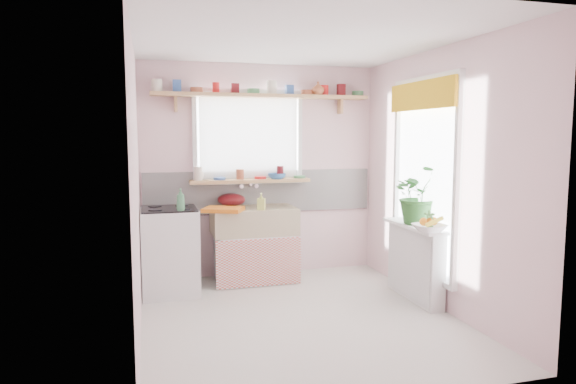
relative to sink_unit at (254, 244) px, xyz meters
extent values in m
plane|color=beige|center=(0.15, -1.29, -0.43)|extent=(3.20, 3.20, 0.00)
plane|color=white|center=(0.15, -1.29, 2.07)|extent=(3.20, 3.20, 0.00)
plane|color=beige|center=(0.15, 0.31, 0.82)|extent=(2.80, 0.00, 2.80)
plane|color=beige|center=(0.15, -2.89, 0.82)|extent=(2.80, 0.00, 2.80)
plane|color=beige|center=(-1.25, -1.29, 0.82)|extent=(0.00, 3.20, 3.20)
plane|color=beige|center=(1.55, -1.29, 0.82)|extent=(0.00, 3.20, 3.20)
cube|color=white|center=(0.15, 0.29, 0.57)|extent=(2.74, 0.03, 0.50)
cube|color=pink|center=(0.15, 0.29, 0.37)|extent=(2.74, 0.02, 0.12)
cube|color=white|center=(0.00, 0.30, 1.22)|extent=(1.20, 0.01, 1.00)
cube|color=white|center=(0.00, 0.24, 1.22)|extent=(1.15, 0.02, 0.95)
cube|color=white|center=(1.54, -1.09, 0.82)|extent=(0.01, 1.10, 1.90)
cube|color=gold|center=(1.46, -1.09, 1.63)|extent=(0.03, 1.20, 0.28)
cube|color=white|center=(0.00, 0.01, -0.16)|extent=(0.85, 0.55, 0.55)
cube|color=#D84E3F|center=(0.00, -0.27, -0.16)|extent=(0.95, 0.02, 0.53)
cube|color=#C0AE8C|center=(0.00, 0.01, 0.27)|extent=(0.95, 0.55, 0.30)
cylinder|color=silver|center=(0.00, 0.26, 0.67)|extent=(0.03, 0.22, 0.03)
cube|color=white|center=(-0.95, -0.24, 0.02)|extent=(0.58, 0.58, 0.90)
cube|color=black|center=(-0.95, -0.24, 0.47)|extent=(0.56, 0.56, 0.02)
cylinder|color=black|center=(-1.09, -0.38, 0.49)|extent=(0.14, 0.14, 0.01)
cylinder|color=black|center=(-0.81, -0.38, 0.49)|extent=(0.14, 0.14, 0.01)
cylinder|color=black|center=(-1.09, -0.10, 0.49)|extent=(0.14, 0.14, 0.01)
cylinder|color=black|center=(-0.81, -0.10, 0.49)|extent=(0.14, 0.14, 0.01)
cube|color=white|center=(1.45, -1.09, -0.06)|extent=(0.15, 0.90, 0.75)
cube|color=white|center=(1.42, -1.09, 0.33)|extent=(0.22, 0.95, 0.03)
cube|color=tan|center=(0.00, 0.19, 0.71)|extent=(1.40, 0.22, 0.04)
cube|color=tan|center=(0.15, 0.18, 1.69)|extent=(2.52, 0.24, 0.04)
cylinder|color=silver|center=(-1.03, 0.18, 1.77)|extent=(0.11, 0.11, 0.12)
cylinder|color=#3359A5|center=(-0.82, 0.18, 1.77)|extent=(0.11, 0.11, 0.12)
cylinder|color=#A55133|center=(-0.60, 0.18, 1.74)|extent=(0.11, 0.11, 0.06)
cylinder|color=red|center=(-0.39, 0.18, 1.77)|extent=(0.11, 0.11, 0.12)
cylinder|color=#590F14|center=(-0.17, 0.18, 1.77)|extent=(0.11, 0.11, 0.12)
cylinder|color=#3F7F4C|center=(0.04, 0.18, 1.74)|extent=(0.11, 0.11, 0.06)
cylinder|color=silver|center=(0.26, 0.18, 1.77)|extent=(0.11, 0.11, 0.12)
cylinder|color=#3359A5|center=(0.47, 0.18, 1.77)|extent=(0.11, 0.11, 0.12)
cylinder|color=#A55133|center=(0.69, 0.18, 1.74)|extent=(0.11, 0.11, 0.06)
cylinder|color=red|center=(0.90, 0.18, 1.77)|extent=(0.11, 0.11, 0.12)
cylinder|color=#590F14|center=(1.12, 0.18, 1.77)|extent=(0.11, 0.11, 0.12)
cylinder|color=#3F7F4C|center=(1.33, 0.18, 1.74)|extent=(0.11, 0.11, 0.06)
cylinder|color=silver|center=(-0.62, 0.19, 0.79)|extent=(0.11, 0.11, 0.12)
cylinder|color=#3359A5|center=(-0.37, 0.19, 0.79)|extent=(0.11, 0.11, 0.12)
cylinder|color=#A55133|center=(-0.12, 0.19, 0.76)|extent=(0.11, 0.11, 0.06)
cylinder|color=red|center=(0.12, 0.19, 0.79)|extent=(0.11, 0.11, 0.12)
cylinder|color=#590F14|center=(0.37, 0.19, 0.79)|extent=(0.11, 0.11, 0.12)
cylinder|color=#3F7F4C|center=(0.62, 0.19, 0.76)|extent=(0.11, 0.11, 0.06)
cube|color=#CE6612|center=(-0.38, -0.19, 0.44)|extent=(0.50, 0.45, 0.04)
ellipsoid|color=#560E13|center=(-0.22, 0.21, 0.49)|extent=(0.42, 0.42, 0.15)
imported|color=#296126|center=(1.48, -1.08, 0.64)|extent=(0.58, 0.52, 0.60)
imported|color=white|center=(1.36, -1.49, 0.38)|extent=(0.34, 0.34, 0.07)
imported|color=#3A692A|center=(1.36, -1.49, 0.44)|extent=(0.12, 0.09, 0.20)
imported|color=#CFDC62|center=(0.05, -0.19, 0.51)|extent=(0.11, 0.11, 0.19)
imported|color=beige|center=(-0.59, 0.25, 0.77)|extent=(0.15, 0.15, 0.09)
imported|color=#3367A6|center=(0.30, 0.13, 0.76)|extent=(0.25, 0.25, 0.07)
imported|color=#A55732|center=(0.80, 0.12, 1.79)|extent=(0.20, 0.20, 0.15)
imported|color=#3C794E|center=(-0.84, -0.46, 0.60)|extent=(0.10, 0.10, 0.23)
sphere|color=orange|center=(1.36, -1.49, 0.44)|extent=(0.08, 0.08, 0.08)
sphere|color=orange|center=(1.42, -1.46, 0.44)|extent=(0.08, 0.08, 0.08)
sphere|color=orange|center=(1.31, -1.47, 0.44)|extent=(0.08, 0.08, 0.08)
cylinder|color=yellow|center=(1.38, -1.54, 0.45)|extent=(0.18, 0.04, 0.10)
camera|label=1|loc=(-1.16, -5.68, 1.24)|focal=32.00mm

